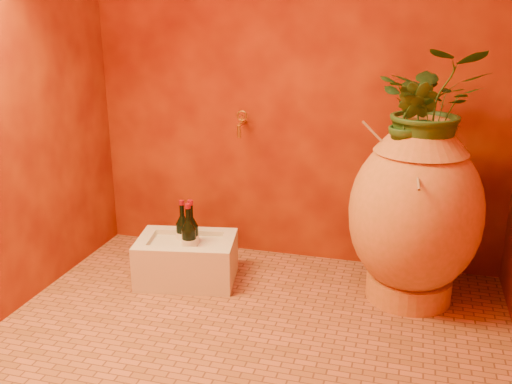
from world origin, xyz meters
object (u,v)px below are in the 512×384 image
(wine_bottle_a, at_px, (191,238))
(wall_tap, at_px, (241,122))
(amphora, at_px, (415,213))
(stone_basin, at_px, (187,260))
(wine_bottle_c, at_px, (189,241))
(wine_bottle_b, at_px, (183,234))

(wine_bottle_a, xyz_separation_m, wall_tap, (0.17, 0.43, 0.59))
(amphora, distance_m, stone_basin, 1.31)
(stone_basin, bearing_deg, wine_bottle_c, -49.45)
(amphora, xyz_separation_m, stone_basin, (-1.25, -0.13, -0.37))
(wine_bottle_c, distance_m, wall_tap, 0.78)
(stone_basin, distance_m, wine_bottle_a, 0.15)
(wall_tap, bearing_deg, amphora, -16.55)
(wine_bottle_a, distance_m, wine_bottle_c, 0.05)
(stone_basin, xyz_separation_m, wine_bottle_c, (0.04, -0.04, 0.14))
(wine_bottle_a, relative_size, wall_tap, 2.29)
(wine_bottle_c, bearing_deg, wine_bottle_b, 127.67)
(wine_bottle_b, relative_size, wine_bottle_c, 0.93)
(wine_bottle_a, height_order, wall_tap, wall_tap)
(amphora, relative_size, wall_tap, 6.49)
(amphora, height_order, wall_tap, amphora)
(wine_bottle_b, height_order, wine_bottle_c, wine_bottle_c)
(amphora, relative_size, wine_bottle_a, 2.84)
(wine_bottle_c, height_order, wall_tap, wall_tap)
(amphora, xyz_separation_m, wine_bottle_b, (-1.29, -0.07, -0.24))
(stone_basin, bearing_deg, wine_bottle_a, 13.49)
(wine_bottle_a, distance_m, wine_bottle_b, 0.09)
(wine_bottle_c, relative_size, wall_tap, 2.27)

